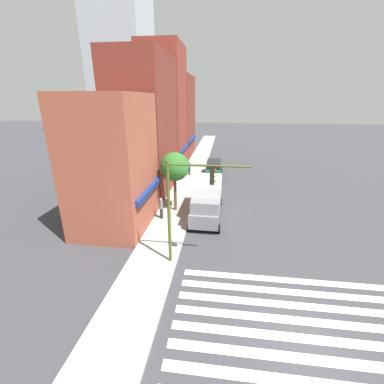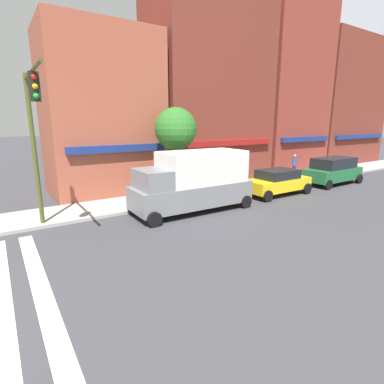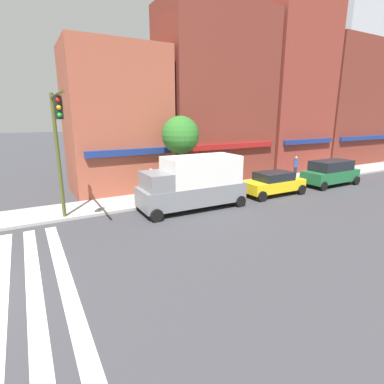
{
  "view_description": "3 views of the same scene",
  "coord_description": "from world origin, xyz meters",
  "px_view_note": "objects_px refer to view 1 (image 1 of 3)",
  "views": [
    {
      "loc": [
        -8.47,
        3.42,
        9.44
      ],
      "look_at": [
        11.66,
        6.0,
        2.0
      ],
      "focal_mm": 24.0,
      "sensor_mm": 36.0,
      "label": 1
    },
    {
      "loc": [
        3.09,
        -7.64,
        4.49
      ],
      "look_at": [
        11.23,
        4.7,
        1.0
      ],
      "focal_mm": 28.0,
      "sensor_mm": 36.0,
      "label": 2
    },
    {
      "loc": [
        3.0,
        -9.91,
        5.31
      ],
      "look_at": [
        11.23,
        4.7,
        1.0
      ],
      "focal_mm": 28.0,
      "sensor_mm": 36.0,
      "label": 3
    }
  ],
  "objects_px": {
    "suv_green": "(214,168)",
    "street_tree": "(175,167)",
    "sedan_yellow": "(211,184)",
    "pedestrian_grey_coat": "(161,208)",
    "pedestrian_blue_shirt": "(189,168)",
    "traffic_signal": "(186,198)",
    "box_truck_grey": "(207,199)"
  },
  "relations": [
    {
      "from": "street_tree",
      "to": "pedestrian_blue_shirt",
      "type": "bearing_deg",
      "value": 1.59
    },
    {
      "from": "sedan_yellow",
      "to": "suv_green",
      "type": "relative_size",
      "value": 0.93
    },
    {
      "from": "pedestrian_blue_shirt",
      "to": "street_tree",
      "type": "distance_m",
      "value": 11.61
    },
    {
      "from": "traffic_signal",
      "to": "sedan_yellow",
      "type": "height_order",
      "value": "traffic_signal"
    },
    {
      "from": "traffic_signal",
      "to": "suv_green",
      "type": "distance_m",
      "value": 19.35
    },
    {
      "from": "traffic_signal",
      "to": "sedan_yellow",
      "type": "xyz_separation_m",
      "value": [
        13.11,
        -0.72,
        -3.47
      ]
    },
    {
      "from": "box_truck_grey",
      "to": "suv_green",
      "type": "distance_m",
      "value": 12.24
    },
    {
      "from": "street_tree",
      "to": "pedestrian_grey_coat",
      "type": "bearing_deg",
      "value": 155.19
    },
    {
      "from": "traffic_signal",
      "to": "box_truck_grey",
      "type": "xyz_separation_m",
      "value": [
        6.83,
        -0.72,
        -2.72
      ]
    },
    {
      "from": "sedan_yellow",
      "to": "pedestrian_grey_coat",
      "type": "bearing_deg",
      "value": 154.26
    },
    {
      "from": "box_truck_grey",
      "to": "pedestrian_grey_coat",
      "type": "xyz_separation_m",
      "value": [
        -1.16,
        3.63,
        -0.51
      ]
    },
    {
      "from": "pedestrian_blue_shirt",
      "to": "street_tree",
      "type": "height_order",
      "value": "street_tree"
    },
    {
      "from": "box_truck_grey",
      "to": "street_tree",
      "type": "bearing_deg",
      "value": 78.27
    },
    {
      "from": "traffic_signal",
      "to": "box_truck_grey",
      "type": "relative_size",
      "value": 1.02
    },
    {
      "from": "suv_green",
      "to": "box_truck_grey",
      "type": "bearing_deg",
      "value": 179.08
    },
    {
      "from": "traffic_signal",
      "to": "box_truck_grey",
      "type": "distance_m",
      "value": 7.39
    },
    {
      "from": "suv_green",
      "to": "street_tree",
      "type": "xyz_separation_m",
      "value": [
        -11.6,
        2.8,
        3.02
      ]
    },
    {
      "from": "traffic_signal",
      "to": "pedestrian_blue_shirt",
      "type": "bearing_deg",
      "value": 7.31
    },
    {
      "from": "pedestrian_grey_coat",
      "to": "street_tree",
      "type": "xyz_separation_m",
      "value": [
        1.79,
        -0.83,
        2.98
      ]
    },
    {
      "from": "sedan_yellow",
      "to": "suv_green",
      "type": "distance_m",
      "value": 5.95
    },
    {
      "from": "pedestrian_grey_coat",
      "to": "pedestrian_blue_shirt",
      "type": "relative_size",
      "value": 1.0
    },
    {
      "from": "box_truck_grey",
      "to": "street_tree",
      "type": "height_order",
      "value": "street_tree"
    },
    {
      "from": "box_truck_grey",
      "to": "pedestrian_grey_coat",
      "type": "relative_size",
      "value": 3.52
    },
    {
      "from": "sedan_yellow",
      "to": "suv_green",
      "type": "bearing_deg",
      "value": 0.26
    },
    {
      "from": "sedan_yellow",
      "to": "pedestrian_blue_shirt",
      "type": "height_order",
      "value": "pedestrian_blue_shirt"
    },
    {
      "from": "sedan_yellow",
      "to": "pedestrian_grey_coat",
      "type": "distance_m",
      "value": 8.28
    },
    {
      "from": "pedestrian_blue_shirt",
      "to": "traffic_signal",
      "type": "bearing_deg",
      "value": -54.73
    },
    {
      "from": "traffic_signal",
      "to": "sedan_yellow",
      "type": "distance_m",
      "value": 13.58
    },
    {
      "from": "pedestrian_grey_coat",
      "to": "sedan_yellow",
      "type": "bearing_deg",
      "value": 9.01
    },
    {
      "from": "suv_green",
      "to": "street_tree",
      "type": "height_order",
      "value": "street_tree"
    },
    {
      "from": "box_truck_grey",
      "to": "suv_green",
      "type": "relative_size",
      "value": 1.32
    },
    {
      "from": "street_tree",
      "to": "sedan_yellow",
      "type": "bearing_deg",
      "value": -26.38
    }
  ]
}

